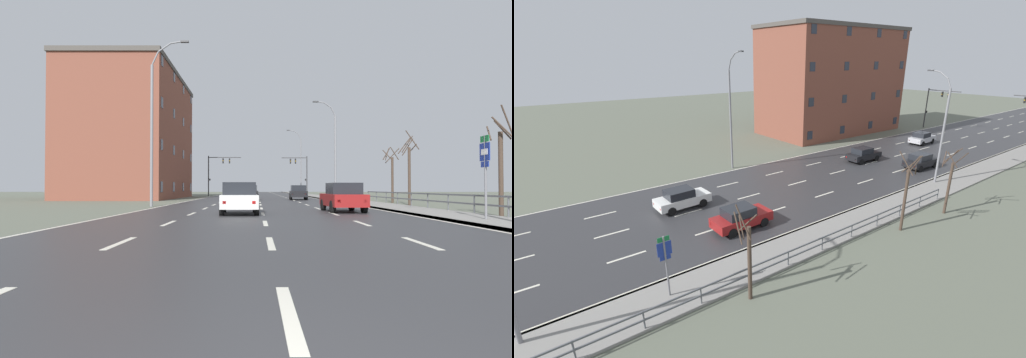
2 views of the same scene
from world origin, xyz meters
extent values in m
cube|color=#5B6051|center=(0.00, 48.00, -0.06)|extent=(160.00, 160.00, 0.12)
cube|color=#303033|center=(0.00, 60.00, 0.01)|extent=(14.00, 120.00, 0.02)
cube|color=beige|center=(-3.50, 12.80, 0.02)|extent=(0.16, 2.20, 0.01)
cube|color=beige|center=(-3.50, 18.20, 0.02)|extent=(0.16, 2.20, 0.01)
cube|color=beige|center=(-3.50, 23.60, 0.02)|extent=(0.16, 2.20, 0.01)
cube|color=beige|center=(-3.50, 29.00, 0.02)|extent=(0.16, 2.20, 0.01)
cube|color=beige|center=(-3.50, 34.40, 0.02)|extent=(0.16, 2.20, 0.01)
cube|color=beige|center=(-3.50, 39.80, 0.02)|extent=(0.16, 2.20, 0.01)
cube|color=beige|center=(-3.50, 45.20, 0.02)|extent=(0.16, 2.20, 0.01)
cube|color=beige|center=(-3.50, 50.60, 0.02)|extent=(0.16, 2.20, 0.01)
cube|color=beige|center=(-3.50, 56.00, 0.02)|extent=(0.16, 2.20, 0.01)
cube|color=beige|center=(-3.50, 61.40, 0.02)|extent=(0.16, 2.20, 0.01)
cube|color=beige|center=(-3.50, 66.80, 0.02)|extent=(0.16, 2.20, 0.01)
cube|color=beige|center=(-3.50, 72.20, 0.02)|extent=(0.16, 2.20, 0.01)
cube|color=beige|center=(-3.50, 77.60, 0.02)|extent=(0.16, 2.20, 0.01)
cube|color=beige|center=(-3.50, 83.00, 0.02)|extent=(0.16, 2.20, 0.01)
cube|color=beige|center=(-3.50, 88.40, 0.02)|extent=(0.16, 2.20, 0.01)
cube|color=beige|center=(-3.50, 93.80, 0.02)|extent=(0.16, 2.20, 0.01)
cube|color=beige|center=(0.00, 12.80, 0.02)|extent=(0.16, 2.20, 0.01)
cube|color=beige|center=(0.00, 18.20, 0.02)|extent=(0.16, 2.20, 0.01)
cube|color=beige|center=(0.00, 23.60, 0.02)|extent=(0.16, 2.20, 0.01)
cube|color=beige|center=(0.00, 29.00, 0.02)|extent=(0.16, 2.20, 0.01)
cube|color=beige|center=(0.00, 34.40, 0.02)|extent=(0.16, 2.20, 0.01)
cube|color=beige|center=(0.00, 39.80, 0.02)|extent=(0.16, 2.20, 0.01)
cube|color=beige|center=(0.00, 45.20, 0.02)|extent=(0.16, 2.20, 0.01)
cube|color=beige|center=(0.00, 50.60, 0.02)|extent=(0.16, 2.20, 0.01)
cube|color=beige|center=(0.00, 56.00, 0.02)|extent=(0.16, 2.20, 0.01)
cube|color=beige|center=(0.00, 61.40, 0.02)|extent=(0.16, 2.20, 0.01)
cube|color=beige|center=(0.00, 66.80, 0.02)|extent=(0.16, 2.20, 0.01)
cube|color=beige|center=(0.00, 72.20, 0.02)|extent=(0.16, 2.20, 0.01)
cube|color=beige|center=(0.00, 77.60, 0.02)|extent=(0.16, 2.20, 0.01)
cube|color=beige|center=(0.00, 83.00, 0.02)|extent=(0.16, 2.20, 0.01)
cube|color=beige|center=(3.50, 7.40, 0.02)|extent=(0.16, 2.20, 0.01)
cube|color=beige|center=(3.50, 12.80, 0.02)|extent=(0.16, 2.20, 0.01)
cube|color=beige|center=(3.50, 18.20, 0.02)|extent=(0.16, 2.20, 0.01)
cube|color=beige|center=(3.50, 23.60, 0.02)|extent=(0.16, 2.20, 0.01)
cube|color=beige|center=(3.50, 29.00, 0.02)|extent=(0.16, 2.20, 0.01)
cube|color=beige|center=(3.50, 34.40, 0.02)|extent=(0.16, 2.20, 0.01)
cube|color=beige|center=(3.50, 39.80, 0.02)|extent=(0.16, 2.20, 0.01)
cube|color=beige|center=(3.50, 45.20, 0.02)|extent=(0.16, 2.20, 0.01)
cube|color=beige|center=(3.50, 50.60, 0.02)|extent=(0.16, 2.20, 0.01)
cube|color=beige|center=(3.50, 56.00, 0.02)|extent=(0.16, 2.20, 0.01)
cube|color=beige|center=(3.50, 61.40, 0.02)|extent=(0.16, 2.20, 0.01)
cube|color=beige|center=(3.50, 66.80, 0.02)|extent=(0.16, 2.20, 0.01)
cube|color=beige|center=(3.50, 72.20, 0.02)|extent=(0.16, 2.20, 0.01)
cube|color=beige|center=(6.85, 60.00, 0.02)|extent=(0.16, 120.00, 0.01)
cube|color=beige|center=(-6.85, 60.00, 0.02)|extent=(0.16, 120.00, 0.01)
cube|color=slate|center=(7.08, 60.00, 0.06)|extent=(0.16, 120.00, 0.12)
cube|color=#515459|center=(9.85, 19.73, 0.95)|extent=(0.06, 31.52, 0.08)
cube|color=#515459|center=(9.85, 19.73, 0.55)|extent=(0.06, 31.52, 0.08)
cylinder|color=#515459|center=(9.85, 9.22, 0.50)|extent=(0.07, 0.07, 1.00)
cylinder|color=#515459|center=(9.85, 11.85, 0.50)|extent=(0.07, 0.07, 1.00)
cylinder|color=#515459|center=(9.85, 14.47, 0.50)|extent=(0.07, 0.07, 1.00)
cylinder|color=#515459|center=(9.85, 17.10, 0.50)|extent=(0.07, 0.07, 1.00)
cylinder|color=#515459|center=(9.85, 19.73, 0.50)|extent=(0.07, 0.07, 1.00)
cylinder|color=#515459|center=(9.85, 22.35, 0.50)|extent=(0.07, 0.07, 1.00)
cylinder|color=#515459|center=(9.85, 24.98, 0.50)|extent=(0.07, 0.07, 1.00)
cylinder|color=#515459|center=(9.85, 27.60, 0.50)|extent=(0.07, 0.07, 1.00)
cylinder|color=#515459|center=(9.85, 30.23, 0.50)|extent=(0.07, 0.07, 1.00)
cylinder|color=#515459|center=(9.85, 32.86, 0.50)|extent=(0.07, 0.07, 1.00)
cylinder|color=#515459|center=(9.85, 35.48, 0.50)|extent=(0.07, 0.07, 1.00)
cylinder|color=slate|center=(7.60, 39.21, 4.27)|extent=(0.20, 0.20, 8.54)
cylinder|color=slate|center=(7.41, 39.21, 8.94)|extent=(0.47, 0.11, 0.84)
cylinder|color=slate|center=(6.87, 39.21, 9.58)|extent=(0.78, 0.11, 0.59)
cylinder|color=slate|center=(6.08, 39.21, 9.91)|extent=(0.88, 0.11, 0.26)
cube|color=#333335|center=(5.65, 39.21, 9.94)|extent=(0.56, 0.24, 0.12)
cylinder|color=slate|center=(-7.60, 26.54, 4.94)|extent=(0.20, 0.20, 9.89)
cylinder|color=slate|center=(-7.38, 26.54, 10.35)|extent=(0.53, 0.11, 0.97)
cylinder|color=slate|center=(-6.75, 26.54, 11.11)|extent=(0.90, 0.11, 0.68)
cylinder|color=slate|center=(-5.83, 26.54, 11.49)|extent=(1.03, 0.11, 0.29)
cube|color=#333335|center=(-5.32, 26.54, 11.53)|extent=(0.56, 0.24, 0.12)
cylinder|color=slate|center=(8.40, 13.50, 1.66)|extent=(0.09, 0.09, 3.33)
cube|color=#146633|center=(8.38, 13.50, 3.18)|extent=(0.03, 0.56, 0.24)
cube|color=navy|center=(8.38, 13.50, 2.68)|extent=(0.03, 0.68, 0.68)
cube|color=white|center=(8.36, 13.50, 2.68)|extent=(0.01, 0.44, 0.22)
cube|color=navy|center=(8.38, 13.50, 2.21)|extent=(0.03, 0.52, 0.22)
cube|color=black|center=(5.24, 64.87, 5.60)|extent=(0.20, 0.28, 0.80)
sphere|color=#2D2D2D|center=(5.24, 64.72, 5.86)|extent=(0.14, 0.14, 0.14)
sphere|color=#F2AD19|center=(5.24, 64.72, 5.60)|extent=(0.14, 0.14, 0.14)
sphere|color=#2D2D2D|center=(5.24, 64.72, 5.34)|extent=(0.14, 0.14, 0.14)
cylinder|color=#38383A|center=(-7.90, 63.82, 3.19)|extent=(0.18, 0.18, 6.38)
cylinder|color=#38383A|center=(-5.33, 63.82, 6.13)|extent=(5.14, 0.12, 0.12)
cube|color=black|center=(-5.59, 63.82, 5.58)|extent=(0.20, 0.28, 0.80)
sphere|color=#2D2D2D|center=(-5.59, 63.67, 5.84)|extent=(0.14, 0.14, 0.14)
sphere|color=#F2AD19|center=(-5.59, 63.67, 5.58)|extent=(0.14, 0.14, 0.14)
sphere|color=#2D2D2D|center=(-5.59, 63.67, 5.32)|extent=(0.14, 0.14, 0.14)
cube|color=black|center=(-4.56, 63.82, 5.58)|extent=(0.20, 0.28, 0.80)
sphere|color=#2D2D2D|center=(-4.56, 63.67, 5.84)|extent=(0.14, 0.14, 0.14)
sphere|color=#F2AD19|center=(-4.56, 63.67, 5.58)|extent=(0.14, 0.14, 0.14)
sphere|color=#2D2D2D|center=(-4.56, 63.67, 5.32)|extent=(0.14, 0.14, 0.14)
cube|color=black|center=(-7.68, 63.77, 2.60)|extent=(0.18, 0.12, 0.32)
cube|color=silver|center=(-1.16, 18.29, 0.65)|extent=(1.90, 4.16, 0.64)
cube|color=black|center=(-1.15, 18.04, 1.27)|extent=(1.63, 2.05, 0.60)
cube|color=slate|center=(-1.19, 18.99, 1.25)|extent=(1.41, 0.13, 0.51)
cylinder|color=black|center=(-0.40, 19.59, 0.33)|extent=(0.24, 0.67, 0.66)
cylinder|color=black|center=(-2.02, 19.53, 0.33)|extent=(0.24, 0.67, 0.66)
cylinder|color=black|center=(-0.31, 17.05, 0.33)|extent=(0.24, 0.67, 0.66)
cylinder|color=black|center=(-1.93, 16.99, 0.33)|extent=(0.24, 0.67, 0.66)
cube|color=red|center=(-1.75, 16.23, 0.65)|extent=(0.16, 0.05, 0.14)
cube|color=red|center=(-0.43, 16.28, 0.65)|extent=(0.16, 0.05, 0.14)
cube|color=black|center=(-1.04, 39.68, 0.65)|extent=(1.88, 4.15, 0.64)
cube|color=black|center=(-1.04, 39.43, 1.27)|extent=(1.62, 2.04, 0.60)
cube|color=slate|center=(-1.01, 40.38, 1.25)|extent=(1.41, 0.12, 0.51)
cylinder|color=black|center=(-0.19, 40.93, 0.33)|extent=(0.24, 0.67, 0.66)
cylinder|color=black|center=(-1.81, 40.97, 0.33)|extent=(0.24, 0.67, 0.66)
cylinder|color=black|center=(-0.26, 38.39, 0.33)|extent=(0.24, 0.67, 0.66)
cylinder|color=black|center=(-1.88, 38.43, 0.33)|extent=(0.24, 0.67, 0.66)
cube|color=red|center=(-1.75, 37.67, 0.65)|extent=(0.16, 0.04, 0.14)
cube|color=red|center=(-0.43, 37.63, 0.65)|extent=(0.16, 0.04, 0.14)
cube|color=black|center=(4.21, 42.50, 0.65)|extent=(1.94, 4.17, 0.64)
cube|color=black|center=(4.20, 42.25, 1.27)|extent=(1.64, 2.07, 0.60)
cube|color=slate|center=(4.24, 43.20, 1.25)|extent=(1.41, 0.14, 0.51)
cylinder|color=black|center=(5.07, 43.73, 0.33)|extent=(0.25, 0.67, 0.66)
cylinder|color=black|center=(3.45, 43.80, 0.33)|extent=(0.25, 0.67, 0.66)
cylinder|color=black|center=(4.96, 41.19, 0.33)|extent=(0.25, 0.67, 0.66)
cylinder|color=black|center=(3.34, 41.26, 0.33)|extent=(0.25, 0.67, 0.66)
cube|color=red|center=(3.46, 40.50, 0.65)|extent=(0.16, 0.05, 0.14)
cube|color=red|center=(4.78, 40.44, 0.65)|extent=(0.16, 0.05, 0.14)
cube|color=maroon|center=(4.35, 20.18, 0.65)|extent=(1.87, 4.15, 0.64)
cube|color=black|center=(4.35, 19.93, 1.27)|extent=(1.61, 2.04, 0.60)
cube|color=slate|center=(4.33, 20.88, 1.25)|extent=(1.41, 0.12, 0.51)
cylinder|color=black|center=(5.12, 21.48, 0.33)|extent=(0.24, 0.67, 0.66)
cylinder|color=black|center=(3.50, 21.43, 0.33)|extent=(0.24, 0.67, 0.66)
cylinder|color=black|center=(5.19, 18.93, 0.33)|extent=(0.24, 0.67, 0.66)
cylinder|color=black|center=(3.57, 18.89, 0.33)|extent=(0.24, 0.67, 0.66)
cube|color=red|center=(3.74, 18.14, 0.65)|extent=(0.16, 0.04, 0.14)
cube|color=red|center=(5.06, 18.17, 0.65)|extent=(0.16, 0.04, 0.14)
cube|color=#B7B7BC|center=(-1.68, 52.73, 0.65)|extent=(1.90, 4.16, 0.64)
cube|color=black|center=(-1.67, 52.48, 1.27)|extent=(1.63, 2.05, 0.60)
cube|color=slate|center=(-1.70, 53.43, 1.25)|extent=(1.41, 0.13, 0.51)
cylinder|color=black|center=(-0.91, 54.03, 0.33)|extent=(0.24, 0.67, 0.66)
cylinder|color=black|center=(-2.53, 53.98, 0.33)|extent=(0.24, 0.67, 0.66)
cylinder|color=black|center=(-0.82, 51.49, 0.33)|extent=(0.24, 0.67, 0.66)
cylinder|color=black|center=(-2.44, 51.44, 0.33)|extent=(0.24, 0.67, 0.66)
cube|color=red|center=(-2.27, 50.68, 0.65)|extent=(0.16, 0.05, 0.14)
cube|color=red|center=(-0.95, 50.73, 0.65)|extent=(0.16, 0.05, 0.14)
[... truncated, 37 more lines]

